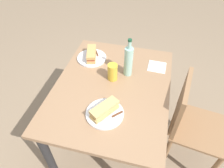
{
  "coord_description": "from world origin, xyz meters",
  "views": [
    {
      "loc": [
        1.01,
        0.25,
        1.81
      ],
      "look_at": [
        0.0,
        0.0,
        0.78
      ],
      "focal_mm": 32.33,
      "sensor_mm": 36.0,
      "label": 1
    }
  ],
  "objects": [
    {
      "name": "plate_far",
      "position": [
        0.26,
        0.02,
        0.77
      ],
      "size": [
        0.25,
        0.25,
        0.01
      ],
      "primitive_type": "cylinder",
      "color": "white",
      "rests_on": "dining_table"
    },
    {
      "name": "paper_napkin",
      "position": [
        -0.3,
        0.3,
        0.76
      ],
      "size": [
        0.14,
        0.14,
        0.0
      ],
      "primitive_type": "cube",
      "rotation": [
        0.0,
        0.0,
        -0.03
      ],
      "color": "white",
      "rests_on": "dining_table"
    },
    {
      "name": "plate_near",
      "position": [
        -0.28,
        -0.25,
        0.77
      ],
      "size": [
        0.25,
        0.25,
        0.01
      ],
      "primitive_type": "cylinder",
      "color": "white",
      "rests_on": "dining_table"
    },
    {
      "name": "beer_glass",
      "position": [
        -0.08,
        -0.02,
        0.83
      ],
      "size": [
        0.07,
        0.07,
        0.13
      ],
      "primitive_type": "cylinder",
      "color": "gold",
      "rests_on": "dining_table"
    },
    {
      "name": "dining_table",
      "position": [
        0.0,
        0.0,
        0.64
      ],
      "size": [
        1.07,
        0.83,
        0.76
      ],
      "color": "#997251",
      "rests_on": "ground"
    },
    {
      "name": "chair_far",
      "position": [
        -0.01,
        0.61,
        0.51
      ],
      "size": [
        0.45,
        0.45,
        0.88
      ],
      "color": "#936B47",
      "rests_on": "ground"
    },
    {
      "name": "knife_far",
      "position": [
        0.28,
        0.07,
        0.78
      ],
      "size": [
        0.14,
        0.13,
        0.01
      ],
      "color": "silver",
      "rests_on": "plate_far"
    },
    {
      "name": "ground_plane",
      "position": [
        0.0,
        0.0,
        0.0
      ],
      "size": [
        8.0,
        8.0,
        0.0
      ],
      "primitive_type": "plane",
      "color": "#8C755B"
    },
    {
      "name": "water_bottle",
      "position": [
        -0.16,
        0.08,
        0.89
      ],
      "size": [
        0.07,
        0.07,
        0.31
      ],
      "color": "#99C6B7",
      "rests_on": "dining_table"
    },
    {
      "name": "knife_near",
      "position": [
        -0.3,
        -0.2,
        0.78
      ],
      "size": [
        0.16,
        0.1,
        0.01
      ],
      "color": "silver",
      "rests_on": "plate_near"
    },
    {
      "name": "baguette_sandwich_near",
      "position": [
        -0.28,
        -0.25,
        0.81
      ],
      "size": [
        0.21,
        0.12,
        0.07
      ],
      "color": "tan",
      "rests_on": "plate_near"
    },
    {
      "name": "baguette_sandwich_far",
      "position": [
        0.26,
        0.02,
        0.81
      ],
      "size": [
        0.2,
        0.16,
        0.07
      ],
      "color": "tan",
      "rests_on": "plate_far"
    }
  ]
}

